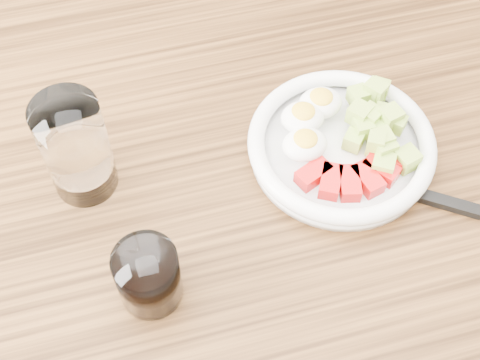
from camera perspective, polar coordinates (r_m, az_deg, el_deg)
name	(u,v)px	position (r m, az deg, el deg)	size (l,w,h in m)	color
dining_table	(250,242)	(0.83, 0.85, -5.32)	(1.50, 0.90, 0.77)	brown
bowl	(341,143)	(0.78, 8.64, 3.16)	(0.22, 0.22, 0.05)	white
fork	(461,207)	(0.78, 18.35, -2.20)	(0.19, 0.14, 0.01)	black
water_glass	(76,148)	(0.73, -13.84, 2.66)	(0.07, 0.07, 0.13)	white
coffee_glass	(148,276)	(0.67, -7.84, -8.16)	(0.06, 0.06, 0.07)	white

